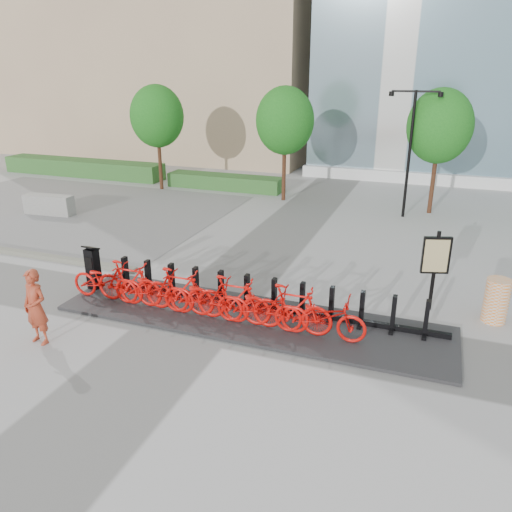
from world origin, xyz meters
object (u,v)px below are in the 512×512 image
(bike_0, at_px, (105,281))
(jersey_barrier, at_px, (49,205))
(kiosk, at_px, (93,268))
(construction_barrel, at_px, (496,301))
(worker_red, at_px, (36,307))
(map_sign, at_px, (436,259))

(bike_0, xyz_separation_m, jersey_barrier, (-7.39, 6.27, -0.18))
(kiosk, xyz_separation_m, jersey_barrier, (-6.65, 5.78, -0.27))
(bike_0, bearing_deg, construction_barrel, -76.18)
(kiosk, xyz_separation_m, worker_red, (0.61, -2.75, 0.19))
(bike_0, height_order, worker_red, worker_red)
(construction_barrel, xyz_separation_m, jersey_barrier, (-16.84, 3.94, -0.14))
(bike_0, height_order, construction_barrel, bike_0)
(worker_red, distance_m, jersey_barrier, 11.21)
(kiosk, bearing_deg, map_sign, 17.98)
(bike_0, xyz_separation_m, worker_red, (-0.13, -2.26, 0.27))
(jersey_barrier, bearing_deg, worker_red, -54.78)
(construction_barrel, relative_size, jersey_barrier, 0.51)
(worker_red, height_order, jersey_barrier, worker_red)
(construction_barrel, bearing_deg, jersey_barrier, 166.82)
(construction_barrel, bearing_deg, bike_0, -166.18)
(worker_red, bearing_deg, construction_barrel, 33.26)
(worker_red, bearing_deg, bike_0, 94.39)
(bike_0, height_order, map_sign, map_sign)
(kiosk, height_order, map_sign, map_sign)
(construction_barrel, relative_size, map_sign, 0.52)
(kiosk, distance_m, worker_red, 2.82)
(worker_red, height_order, construction_barrel, worker_red)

